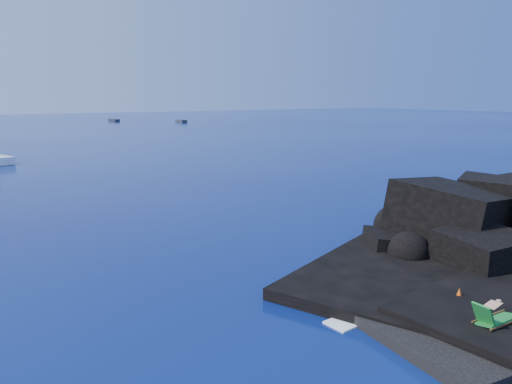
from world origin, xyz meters
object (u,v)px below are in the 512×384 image
Objects in this scene: deck_chair at (498,313)px; marker_cone at (459,296)px; distant_boat_b at (181,122)px; distant_boat_a at (114,121)px; sunbather at (492,308)px.

deck_chair is 3.13× the size of marker_cone.
distant_boat_a is at bearing 134.98° from distant_boat_b.
deck_chair reaches higher than marker_cone.
deck_chair reaches higher than distant_boat_b.
distant_boat_a is at bearing 78.93° from deck_chair.
sunbather is (1.01, 0.79, -0.37)m from deck_chair.
distant_boat_a is (28.88, 131.49, -0.91)m from deck_chair.
sunbather is at bearing -110.12° from distant_boat_a.
sunbather is 3.87× the size of marker_cone.
marker_cone is at bearing -107.81° from distant_boat_b.
distant_boat_b is (42.57, 116.72, -0.91)m from deck_chair.
marker_cone reaches higher than sunbather.
deck_chair is 2.04m from marker_cone.
distant_boat_a is (28.09, 129.64, -0.61)m from marker_cone.
deck_chair reaches higher than sunbather.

